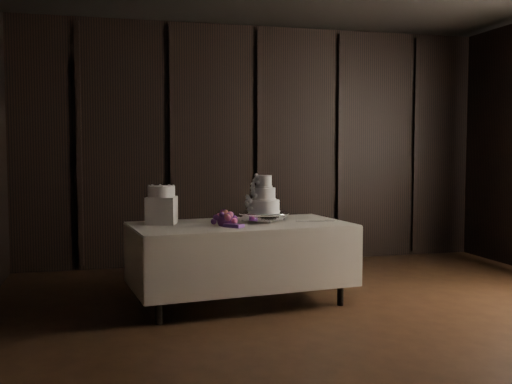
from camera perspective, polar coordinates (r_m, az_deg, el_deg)
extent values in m
cube|color=black|center=(4.58, 11.68, -14.64)|extent=(6.04, 7.04, 0.04)
cube|color=black|center=(7.66, 0.22, 4.46)|extent=(6.04, 0.04, 3.04)
cube|color=beige|center=(5.56, -1.50, -3.06)|extent=(2.09, 1.25, 0.01)
cube|color=white|center=(5.62, -1.49, -7.11)|extent=(1.92, 1.12, 0.71)
cylinder|color=silver|center=(5.68, 0.76, -2.40)|extent=(0.63, 0.63, 0.09)
cylinder|color=white|center=(5.67, 0.76, -1.36)|extent=(0.29, 0.29, 0.12)
cylinder|color=white|center=(5.66, 0.76, -0.17)|extent=(0.22, 0.22, 0.12)
cylinder|color=white|center=(5.65, 0.77, 1.02)|extent=(0.15, 0.15, 0.12)
cube|color=white|center=(5.58, -8.98, -1.73)|extent=(0.32, 0.32, 0.25)
cylinder|color=white|center=(5.57, -9.00, 0.06)|extent=(0.25, 0.25, 0.10)
cube|color=silver|center=(5.69, 5.19, -2.80)|extent=(0.37, 0.10, 0.01)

